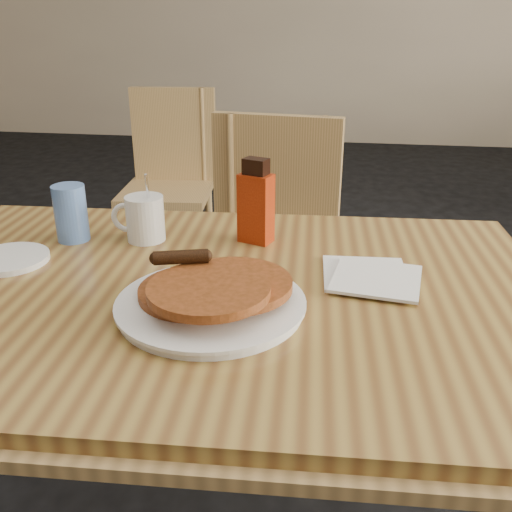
{
  "coord_description": "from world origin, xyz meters",
  "views": [
    {
      "loc": [
        0.16,
        -0.85,
        1.21
      ],
      "look_at": [
        0.02,
        0.03,
        0.83
      ],
      "focal_mm": 40.0,
      "sensor_mm": 36.0,
      "label": 1
    }
  ],
  "objects_px": {
    "main_table": "(212,306)",
    "coffee_mug": "(144,218)",
    "pancake_plate": "(211,297)",
    "chair_wall_extra": "(170,168)",
    "chair_main_far": "(272,238)",
    "blue_tumbler": "(71,213)",
    "syrup_bottle": "(256,204)"
  },
  "relations": [
    {
      "from": "chair_main_far",
      "to": "chair_wall_extra",
      "type": "distance_m",
      "value": 1.08
    },
    {
      "from": "syrup_bottle",
      "to": "blue_tumbler",
      "type": "relative_size",
      "value": 1.49
    },
    {
      "from": "pancake_plate",
      "to": "chair_main_far",
      "type": "bearing_deg",
      "value": 90.28
    },
    {
      "from": "chair_main_far",
      "to": "syrup_bottle",
      "type": "bearing_deg",
      "value": -79.41
    },
    {
      "from": "coffee_mug",
      "to": "syrup_bottle",
      "type": "height_order",
      "value": "syrup_bottle"
    },
    {
      "from": "chair_wall_extra",
      "to": "syrup_bottle",
      "type": "bearing_deg",
      "value": -71.28
    },
    {
      "from": "main_table",
      "to": "blue_tumbler",
      "type": "distance_m",
      "value": 0.41
    },
    {
      "from": "main_table",
      "to": "chair_wall_extra",
      "type": "height_order",
      "value": "chair_wall_extra"
    },
    {
      "from": "main_table",
      "to": "coffee_mug",
      "type": "bearing_deg",
      "value": 133.39
    },
    {
      "from": "pancake_plate",
      "to": "syrup_bottle",
      "type": "height_order",
      "value": "syrup_bottle"
    },
    {
      "from": "main_table",
      "to": "chair_wall_extra",
      "type": "distance_m",
      "value": 1.76
    },
    {
      "from": "chair_main_far",
      "to": "pancake_plate",
      "type": "xyz_separation_m",
      "value": [
        0.0,
        -0.85,
        0.22
      ]
    },
    {
      "from": "chair_wall_extra",
      "to": "pancake_plate",
      "type": "bearing_deg",
      "value": -76.09
    },
    {
      "from": "chair_wall_extra",
      "to": "pancake_plate",
      "type": "distance_m",
      "value": 1.86
    },
    {
      "from": "pancake_plate",
      "to": "coffee_mug",
      "type": "relative_size",
      "value": 2.06
    },
    {
      "from": "pancake_plate",
      "to": "coffee_mug",
      "type": "xyz_separation_m",
      "value": [
        -0.22,
        0.3,
        0.03
      ]
    },
    {
      "from": "chair_main_far",
      "to": "blue_tumbler",
      "type": "relative_size",
      "value": 7.49
    },
    {
      "from": "coffee_mug",
      "to": "pancake_plate",
      "type": "bearing_deg",
      "value": -35.22
    },
    {
      "from": "main_table",
      "to": "chair_wall_extra",
      "type": "relative_size",
      "value": 1.5
    },
    {
      "from": "main_table",
      "to": "pancake_plate",
      "type": "relative_size",
      "value": 4.17
    },
    {
      "from": "chair_wall_extra",
      "to": "chair_main_far",
      "type": "bearing_deg",
      "value": -61.29
    },
    {
      "from": "chair_main_far",
      "to": "blue_tumbler",
      "type": "bearing_deg",
      "value": -115.16
    },
    {
      "from": "chair_main_far",
      "to": "blue_tumbler",
      "type": "xyz_separation_m",
      "value": [
        -0.37,
        -0.58,
        0.26
      ]
    },
    {
      "from": "main_table",
      "to": "syrup_bottle",
      "type": "relative_size",
      "value": 7.26
    },
    {
      "from": "blue_tumbler",
      "to": "chair_wall_extra",
      "type": "bearing_deg",
      "value": 99.0
    },
    {
      "from": "chair_main_far",
      "to": "syrup_bottle",
      "type": "relative_size",
      "value": 5.01
    },
    {
      "from": "chair_main_far",
      "to": "coffee_mug",
      "type": "bearing_deg",
      "value": -103.62
    },
    {
      "from": "main_table",
      "to": "chair_main_far",
      "type": "relative_size",
      "value": 1.45
    },
    {
      "from": "syrup_bottle",
      "to": "chair_wall_extra",
      "type": "bearing_deg",
      "value": 133.81
    },
    {
      "from": "chair_wall_extra",
      "to": "blue_tumbler",
      "type": "height_order",
      "value": "chair_wall_extra"
    },
    {
      "from": "syrup_bottle",
      "to": "main_table",
      "type": "bearing_deg",
      "value": -81.66
    },
    {
      "from": "main_table",
      "to": "blue_tumbler",
      "type": "bearing_deg",
      "value": 152.54
    }
  ]
}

